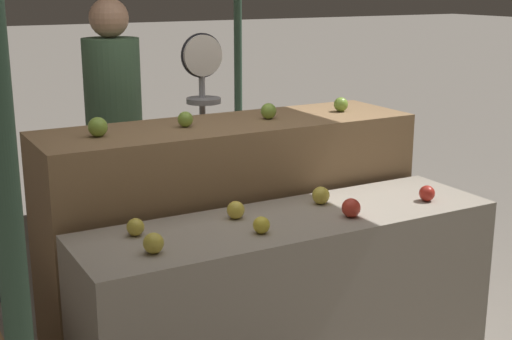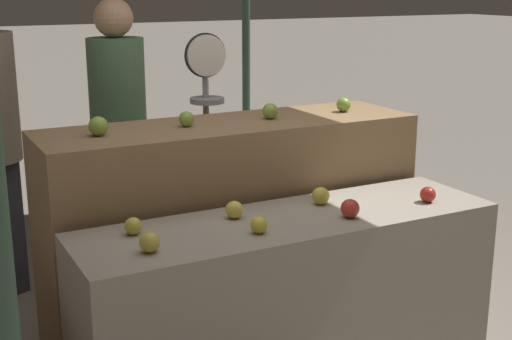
{
  "view_description": "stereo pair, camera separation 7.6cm",
  "coord_description": "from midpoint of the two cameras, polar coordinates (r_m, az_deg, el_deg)",
  "views": [
    {
      "loc": [
        -1.58,
        -2.53,
        1.83
      ],
      "look_at": [
        -0.01,
        0.3,
        0.97
      ],
      "focal_mm": 50.0,
      "sensor_mm": 36.0,
      "label": 1
    },
    {
      "loc": [
        -1.51,
        -2.56,
        1.83
      ],
      "look_at": [
        -0.01,
        0.3,
        0.97
      ],
      "focal_mm": 50.0,
      "sensor_mm": 36.0,
      "label": 2
    }
  ],
  "objects": [
    {
      "name": "apple_back_0",
      "position": [
        3.31,
        -11.87,
        3.45
      ],
      "size": [
        0.09,
        0.09,
        0.09
      ],
      "primitive_type": "sphere",
      "color": "#84AD3D",
      "rests_on": "display_counter_back"
    },
    {
      "name": "apple_back_2",
      "position": [
        3.66,
        1.74,
        4.73
      ],
      "size": [
        0.08,
        0.08,
        0.08
      ],
      "primitive_type": "sphere",
      "color": "#84AD3D",
      "rests_on": "display_counter_back"
    },
    {
      "name": "display_counter_front",
      "position": [
        3.3,
        3.35,
        -10.66
      ],
      "size": [
        1.93,
        0.55,
        0.82
      ],
      "primitive_type": "cube",
      "color": "gray",
      "rests_on": "ground_plane"
    },
    {
      "name": "apple_front_0",
      "position": [
        2.76,
        -7.72,
        -5.75
      ],
      "size": [
        0.08,
        0.08,
        0.08
      ],
      "primitive_type": "sphere",
      "color": "gold",
      "rests_on": "display_counter_front"
    },
    {
      "name": "apple_front_1",
      "position": [
        2.94,
        0.97,
        -4.43
      ],
      "size": [
        0.07,
        0.07,
        0.07
      ],
      "primitive_type": "sphere",
      "color": "gold",
      "rests_on": "display_counter_front"
    },
    {
      "name": "apple_front_5",
      "position": [
        3.12,
        -1.05,
        -3.2
      ],
      "size": [
        0.08,
        0.08,
        0.08
      ],
      "primitive_type": "sphere",
      "color": "yellow",
      "rests_on": "display_counter_front"
    },
    {
      "name": "apple_front_4",
      "position": [
        2.96,
        -9.07,
        -4.46
      ],
      "size": [
        0.07,
        0.07,
        0.07
      ],
      "primitive_type": "sphere",
      "color": "gold",
      "rests_on": "display_counter_front"
    },
    {
      "name": "display_counter_back",
      "position": [
        3.72,
        -1.37,
        -4.9
      ],
      "size": [
        1.93,
        0.55,
        1.15
      ],
      "primitive_type": "cube",
      "color": "olive",
      "rests_on": "ground_plane"
    },
    {
      "name": "apple_front_6",
      "position": [
        3.33,
        5.85,
        -2.07
      ],
      "size": [
        0.08,
        0.08,
        0.08
      ],
      "primitive_type": "sphere",
      "color": "gold",
      "rests_on": "display_counter_front"
    },
    {
      "name": "produce_scale",
      "position": [
        4.15,
        -3.44,
        4.88
      ],
      "size": [
        0.25,
        0.2,
        1.55
      ],
      "color": "#99999E",
      "rests_on": "ground_plane"
    },
    {
      "name": "apple_back_1",
      "position": [
        3.47,
        -4.97,
        4.09
      ],
      "size": [
        0.08,
        0.08,
        0.08
      ],
      "primitive_type": "sphere",
      "color": "#84AD3D",
      "rests_on": "display_counter_back"
    },
    {
      "name": "apple_back_3",
      "position": [
        3.89,
        7.58,
        5.19
      ],
      "size": [
        0.08,
        0.08,
        0.08
      ],
      "primitive_type": "sphere",
      "color": "#7AA338",
      "rests_on": "display_counter_back"
    },
    {
      "name": "apple_front_2",
      "position": [
        3.16,
        8.22,
        -3.07
      ],
      "size": [
        0.08,
        0.08,
        0.08
      ],
      "primitive_type": "sphere",
      "color": "red",
      "rests_on": "display_counter_front"
    },
    {
      "name": "apple_front_3",
      "position": [
        3.45,
        14.2,
        -1.91
      ],
      "size": [
        0.08,
        0.08,
        0.08
      ],
      "primitive_type": "sphere",
      "color": "#AD281E",
      "rests_on": "display_counter_front"
    },
    {
      "name": "person_vendor_at_scale",
      "position": [
        4.35,
        -10.44,
        3.82
      ],
      "size": [
        0.39,
        0.39,
        1.74
      ],
      "rotation": [
        0.0,
        0.0,
        2.96
      ],
      "color": "#2D2D38",
      "rests_on": "ground_plane"
    }
  ]
}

